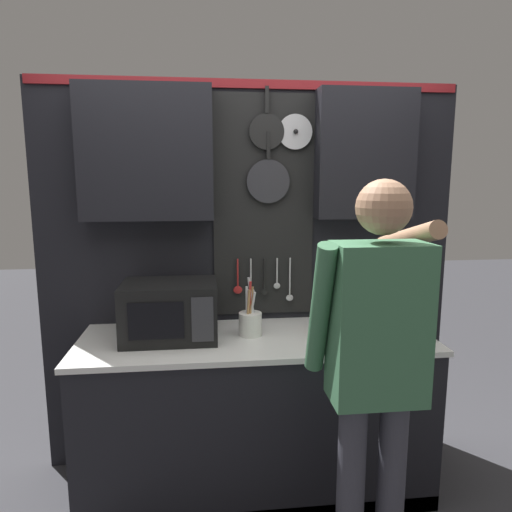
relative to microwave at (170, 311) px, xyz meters
name	(u,v)px	position (x,y,z in m)	size (l,w,h in m)	color
ground_plane	(256,485)	(0.47, -0.03, -1.07)	(14.00, 14.00, 0.00)	#38383D
base_cabinet_counter	(256,414)	(0.47, -0.03, -0.62)	(1.95, 0.68, 0.92)	black
back_wall_unit	(249,229)	(0.46, 0.28, 0.41)	(2.52, 0.20, 2.34)	black
microwave	(170,311)	(0.00, 0.00, 0.00)	(0.51, 0.36, 0.31)	black
knife_block	(331,315)	(0.90, 0.00, -0.05)	(0.12, 0.16, 0.28)	brown
utensil_crock	(250,321)	(0.44, 0.00, -0.08)	(0.13, 0.13, 0.33)	white
person	(376,353)	(0.89, -0.72, 0.00)	(0.54, 0.69, 1.78)	#383842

